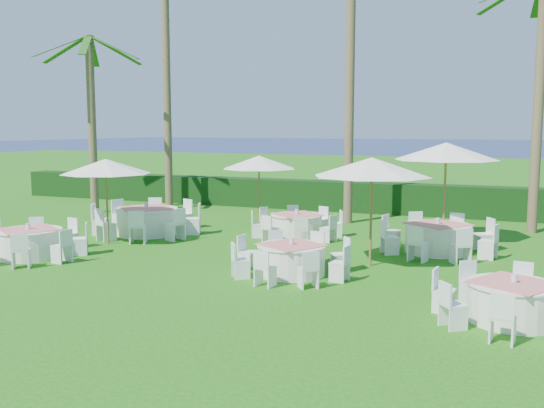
{
  "coord_description": "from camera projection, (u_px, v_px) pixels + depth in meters",
  "views": [
    {
      "loc": [
        5.6,
        -11.88,
        3.41
      ],
      "look_at": [
        -0.68,
        3.48,
        1.3
      ],
      "focal_mm": 40.0,
      "sensor_mm": 36.0,
      "label": 1
    }
  ],
  "objects": [
    {
      "name": "umbrella_b",
      "position": [
        372.0,
        167.0,
        14.69
      ],
      "size": [
        2.91,
        2.91,
        2.68
      ],
      "color": "brown",
      "rests_on": "ground"
    },
    {
      "name": "banquet_table_f",
      "position": [
        437.0,
        237.0,
        16.53
      ],
      "size": [
        3.16,
        3.16,
        0.96
      ],
      "color": "white",
      "rests_on": "ground"
    },
    {
      "name": "palm_f",
      "position": [
        92.0,
        114.0,
        23.86
      ],
      "size": [
        4.4,
        4.01,
        6.96
      ],
      "color": "brown",
      "rests_on": "ground"
    },
    {
      "name": "hedge",
      "position": [
        367.0,
        197.0,
        24.39
      ],
      "size": [
        34.0,
        1.0,
        1.2
      ],
      "primitive_type": "cube",
      "color": "black",
      "rests_on": "ground"
    },
    {
      "name": "palm_c",
      "position": [
        351.0,
        38.0,
        20.94
      ],
      "size": [
        4.3,
        4.34,
        11.94
      ],
      "color": "brown",
      "rests_on": "ground"
    },
    {
      "name": "ocean",
      "position": [
        486.0,
        147.0,
        107.11
      ],
      "size": [
        260.0,
        260.0,
        0.0
      ],
      "primitive_type": "plane",
      "color": "#060F44",
      "rests_on": "ground"
    },
    {
      "name": "banquet_table_d",
      "position": [
        147.0,
        220.0,
        19.32
      ],
      "size": [
        3.34,
        3.34,
        1.03
      ],
      "color": "white",
      "rests_on": "ground"
    },
    {
      "name": "banquet_table_c",
      "position": [
        513.0,
        301.0,
        10.64
      ],
      "size": [
        2.8,
        2.8,
        0.86
      ],
      "color": "white",
      "rests_on": "ground"
    },
    {
      "name": "palm_d",
      "position": [
        539.0,
        92.0,
        19.13
      ],
      "size": [
        4.14,
        4.4,
        8.16
      ],
      "color": "brown",
      "rests_on": "ground"
    },
    {
      "name": "ground",
      "position": [
        241.0,
        282.0,
        13.45
      ],
      "size": [
        120.0,
        120.0,
        0.0
      ],
      "primitive_type": "plane",
      "color": "#185E10",
      "rests_on": "ground"
    },
    {
      "name": "banquet_table_e",
      "position": [
        297.0,
        225.0,
        18.89
      ],
      "size": [
        2.79,
        2.79,
        0.87
      ],
      "color": "white",
      "rests_on": "ground"
    },
    {
      "name": "umbrella_d",
      "position": [
        446.0,
        151.0,
        17.77
      ],
      "size": [
        3.03,
        3.03,
        2.96
      ],
      "color": "brown",
      "rests_on": "ground"
    },
    {
      "name": "palm_a",
      "position": [
        166.0,
        67.0,
        24.81
      ],
      "size": [
        4.14,
        4.4,
        10.74
      ],
      "color": "brown",
      "rests_on": "ground"
    },
    {
      "name": "banquet_table_b",
      "position": [
        292.0,
        259.0,
        14.06
      ],
      "size": [
        2.82,
        2.82,
        0.86
      ],
      "color": "white",
      "rests_on": "ground"
    },
    {
      "name": "umbrella_c",
      "position": [
        259.0,
        162.0,
        19.85
      ],
      "size": [
        2.48,
        2.48,
        2.49
      ],
      "color": "brown",
      "rests_on": "ground"
    },
    {
      "name": "banquet_table_a",
      "position": [
        29.0,
        242.0,
        15.96
      ],
      "size": [
        2.98,
        2.98,
        0.91
      ],
      "color": "white",
      "rests_on": "ground"
    },
    {
      "name": "umbrella_a",
      "position": [
        106.0,
        167.0,
        17.5
      ],
      "size": [
        2.59,
        2.59,
        2.5
      ],
      "color": "brown",
      "rests_on": "ground"
    }
  ]
}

